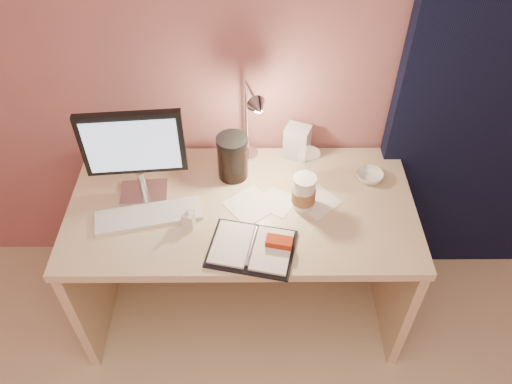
{
  "coord_description": "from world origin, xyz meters",
  "views": [
    {
      "loc": [
        0.05,
        -0.01,
        2.19
      ],
      "look_at": [
        0.06,
        1.33,
        0.85
      ],
      "focal_mm": 35.0,
      "sensor_mm": 36.0,
      "label": 1
    }
  ],
  "objects_px": {
    "monitor": "(134,148)",
    "bowl": "(370,176)",
    "desk": "(243,227)",
    "desk_lamp": "(239,123)",
    "clear_cup": "(308,167)",
    "coffee_cup": "(304,193)",
    "dark_jar": "(233,159)",
    "lotion_bottle": "(188,217)",
    "product_box": "(297,142)",
    "keyboard": "(149,216)",
    "planner": "(254,247)"
  },
  "relations": [
    {
      "from": "monitor",
      "to": "lotion_bottle",
      "type": "bearing_deg",
      "value": -46.03
    },
    {
      "from": "dark_jar",
      "to": "monitor",
      "type": "bearing_deg",
      "value": -163.08
    },
    {
      "from": "desk",
      "to": "coffee_cup",
      "type": "relative_size",
      "value": 9.21
    },
    {
      "from": "coffee_cup",
      "to": "dark_jar",
      "type": "relative_size",
      "value": 0.85
    },
    {
      "from": "keyboard",
      "to": "planner",
      "type": "xyz_separation_m",
      "value": [
        0.41,
        -0.16,
        0.0
      ]
    },
    {
      "from": "monitor",
      "to": "planner",
      "type": "bearing_deg",
      "value": -38.25
    },
    {
      "from": "monitor",
      "to": "bowl",
      "type": "xyz_separation_m",
      "value": [
        0.94,
        0.08,
        -0.23
      ]
    },
    {
      "from": "desk",
      "to": "desk_lamp",
      "type": "bearing_deg",
      "value": 93.67
    },
    {
      "from": "coffee_cup",
      "to": "bowl",
      "type": "bearing_deg",
      "value": 27.43
    },
    {
      "from": "desk",
      "to": "keyboard",
      "type": "height_order",
      "value": "keyboard"
    },
    {
      "from": "keyboard",
      "to": "coffee_cup",
      "type": "distance_m",
      "value": 0.62
    },
    {
      "from": "product_box",
      "to": "desk",
      "type": "bearing_deg",
      "value": -114.83
    },
    {
      "from": "dark_jar",
      "to": "product_box",
      "type": "height_order",
      "value": "dark_jar"
    },
    {
      "from": "dark_jar",
      "to": "desk_lamp",
      "type": "distance_m",
      "value": 0.17
    },
    {
      "from": "planner",
      "to": "coffee_cup",
      "type": "distance_m",
      "value": 0.3
    },
    {
      "from": "clear_cup",
      "to": "dark_jar",
      "type": "height_order",
      "value": "dark_jar"
    },
    {
      "from": "lotion_bottle",
      "to": "product_box",
      "type": "relative_size",
      "value": 0.64
    },
    {
      "from": "monitor",
      "to": "desk_lamp",
      "type": "xyz_separation_m",
      "value": [
        0.4,
        0.14,
        0.01
      ]
    },
    {
      "from": "lotion_bottle",
      "to": "clear_cup",
      "type": "bearing_deg",
      "value": 27.62
    },
    {
      "from": "monitor",
      "to": "bowl",
      "type": "relative_size",
      "value": 3.63
    },
    {
      "from": "monitor",
      "to": "clear_cup",
      "type": "bearing_deg",
      "value": 1.1
    },
    {
      "from": "monitor",
      "to": "bowl",
      "type": "distance_m",
      "value": 0.97
    },
    {
      "from": "clear_cup",
      "to": "lotion_bottle",
      "type": "relative_size",
      "value": 1.56
    },
    {
      "from": "desk",
      "to": "desk_lamp",
      "type": "distance_m",
      "value": 0.5
    },
    {
      "from": "desk",
      "to": "clear_cup",
      "type": "distance_m",
      "value": 0.41
    },
    {
      "from": "monitor",
      "to": "clear_cup",
      "type": "height_order",
      "value": "monitor"
    },
    {
      "from": "desk",
      "to": "dark_jar",
      "type": "relative_size",
      "value": 7.84
    },
    {
      "from": "planner",
      "to": "bowl",
      "type": "height_order",
      "value": "planner"
    },
    {
      "from": "planner",
      "to": "bowl",
      "type": "distance_m",
      "value": 0.62
    },
    {
      "from": "desk",
      "to": "bowl",
      "type": "bearing_deg",
      "value": 7.43
    },
    {
      "from": "bowl",
      "to": "product_box",
      "type": "distance_m",
      "value": 0.34
    },
    {
      "from": "coffee_cup",
      "to": "desk_lamp",
      "type": "height_order",
      "value": "desk_lamp"
    },
    {
      "from": "lotion_bottle",
      "to": "dark_jar",
      "type": "distance_m",
      "value": 0.33
    },
    {
      "from": "dark_jar",
      "to": "bowl",
      "type": "bearing_deg",
      "value": -2.98
    },
    {
      "from": "bowl",
      "to": "desk_lamp",
      "type": "relative_size",
      "value": 0.28
    },
    {
      "from": "bowl",
      "to": "desk_lamp",
      "type": "bearing_deg",
      "value": 173.8
    },
    {
      "from": "desk",
      "to": "lotion_bottle",
      "type": "xyz_separation_m",
      "value": [
        -0.2,
        -0.19,
        0.28
      ]
    },
    {
      "from": "keyboard",
      "to": "clear_cup",
      "type": "xyz_separation_m",
      "value": [
        0.64,
        0.2,
        0.07
      ]
    },
    {
      "from": "clear_cup",
      "to": "desk_lamp",
      "type": "bearing_deg",
      "value": 166.65
    },
    {
      "from": "desk_lamp",
      "to": "bowl",
      "type": "bearing_deg",
      "value": -22.43
    },
    {
      "from": "planner",
      "to": "lotion_bottle",
      "type": "xyz_separation_m",
      "value": [
        -0.25,
        0.12,
        0.04
      ]
    },
    {
      "from": "planner",
      "to": "desk_lamp",
      "type": "xyz_separation_m",
      "value": [
        -0.06,
        0.44,
        0.24
      ]
    },
    {
      "from": "planner",
      "to": "clear_cup",
      "type": "relative_size",
      "value": 2.27
    },
    {
      "from": "lotion_bottle",
      "to": "desk_lamp",
      "type": "xyz_separation_m",
      "value": [
        0.19,
        0.32,
        0.2
      ]
    },
    {
      "from": "planner",
      "to": "dark_jar",
      "type": "height_order",
      "value": "dark_jar"
    },
    {
      "from": "keyboard",
      "to": "planner",
      "type": "relative_size",
      "value": 1.17
    },
    {
      "from": "lotion_bottle",
      "to": "dark_jar",
      "type": "xyz_separation_m",
      "value": [
        0.16,
        0.29,
        0.04
      ]
    },
    {
      "from": "bowl",
      "to": "dark_jar",
      "type": "xyz_separation_m",
      "value": [
        -0.58,
        0.03,
        0.07
      ]
    },
    {
      "from": "bowl",
      "to": "lotion_bottle",
      "type": "height_order",
      "value": "lotion_bottle"
    },
    {
      "from": "monitor",
      "to": "dark_jar",
      "type": "distance_m",
      "value": 0.41
    }
  ]
}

